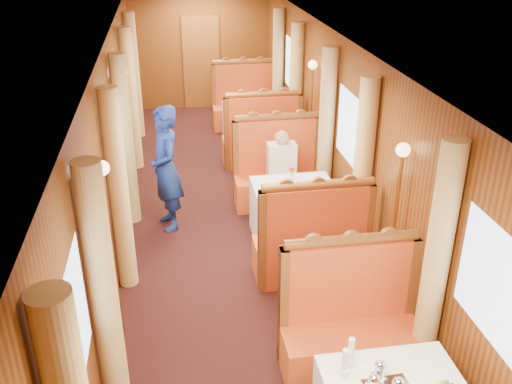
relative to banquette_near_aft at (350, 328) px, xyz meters
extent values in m
cube|color=brown|center=(-0.75, 8.46, 0.58)|extent=(0.80, 0.04, 2.00)
cube|color=#B52514|center=(0.00, -0.06, -0.20)|extent=(1.30, 0.55, 0.45)
cube|color=#B52514|center=(0.00, 0.15, 0.43)|extent=(1.30, 0.12, 0.80)
cylinder|color=brown|center=(0.00, 0.15, 0.87)|extent=(1.23, 0.10, 0.10)
cube|color=white|center=(0.00, 2.49, -0.05)|extent=(1.05, 0.72, 0.75)
cube|color=#B52514|center=(0.00, 1.54, -0.20)|extent=(1.30, 0.55, 0.45)
cube|color=#B52514|center=(0.00, 1.32, 0.43)|extent=(1.30, 0.12, 0.80)
cylinder|color=brown|center=(0.00, 1.32, 0.87)|extent=(1.23, 0.10, 0.10)
cube|color=#B52514|center=(0.00, 3.44, -0.20)|extent=(1.30, 0.55, 0.45)
cube|color=#B52514|center=(0.00, 3.65, 0.43)|extent=(1.30, 0.12, 0.80)
cylinder|color=brown|center=(0.00, 3.65, 0.87)|extent=(1.23, 0.10, 0.10)
cube|color=white|center=(0.00, 5.99, -0.05)|extent=(1.05, 0.72, 0.75)
cube|color=#B52514|center=(0.00, 5.04, -0.20)|extent=(1.30, 0.55, 0.45)
cube|color=#B52514|center=(0.00, 4.82, 0.43)|extent=(1.30, 0.12, 0.80)
cylinder|color=brown|center=(0.00, 4.82, 0.87)|extent=(1.23, 0.10, 0.10)
cube|color=#B52514|center=(0.00, 6.94, -0.20)|extent=(1.30, 0.55, 0.45)
cube|color=#B52514|center=(0.00, 7.15, 0.43)|extent=(1.30, 0.12, 0.80)
cylinder|color=brown|center=(0.00, 7.15, 0.87)|extent=(1.23, 0.10, 0.10)
cylinder|color=white|center=(-0.36, -0.93, 0.37)|extent=(0.08, 0.08, 0.08)
cylinder|color=white|center=(-0.36, -0.93, 0.50)|extent=(0.05, 0.05, 0.18)
cylinder|color=white|center=(-0.28, -0.81, 0.37)|extent=(0.08, 0.08, 0.08)
cylinder|color=white|center=(-0.28, -0.81, 0.50)|extent=(0.05, 0.05, 0.18)
cylinder|color=silver|center=(-0.03, 2.46, 0.40)|extent=(0.06, 0.06, 0.14)
cylinder|color=silver|center=(-0.03, 5.99, 0.40)|extent=(0.06, 0.06, 0.14)
cylinder|color=tan|center=(-2.13, -0.23, 0.75)|extent=(0.22, 0.22, 2.35)
cylinder|color=tan|center=(0.63, -0.23, 0.75)|extent=(0.22, 0.22, 2.35)
cylinder|color=tan|center=(-2.13, 1.71, 0.75)|extent=(0.22, 0.22, 2.35)
cylinder|color=tan|center=(-2.13, 3.27, 0.75)|extent=(0.22, 0.22, 2.35)
cylinder|color=tan|center=(0.63, 1.71, 0.75)|extent=(0.22, 0.22, 2.35)
cylinder|color=tan|center=(0.63, 3.27, 0.75)|extent=(0.22, 0.22, 2.35)
cylinder|color=tan|center=(-2.13, 5.21, 0.75)|extent=(0.22, 0.22, 2.35)
cylinder|color=tan|center=(-2.13, 6.77, 0.75)|extent=(0.22, 0.22, 2.35)
cylinder|color=tan|center=(0.63, 5.21, 0.75)|extent=(0.22, 0.22, 2.35)
cylinder|color=tan|center=(0.63, 6.77, 0.75)|extent=(0.22, 0.22, 2.35)
cylinder|color=#BF8C3F|center=(-2.15, 0.74, 0.50)|extent=(0.04, 0.04, 1.85)
sphere|color=#FFD18C|center=(-2.15, 0.74, 1.46)|extent=(0.14, 0.14, 0.14)
cylinder|color=#BF8C3F|center=(0.65, 0.74, 0.50)|extent=(0.04, 0.04, 1.85)
sphere|color=#FFD18C|center=(0.65, 0.74, 1.46)|extent=(0.14, 0.14, 0.14)
cylinder|color=#BF8C3F|center=(-2.15, 4.24, 0.50)|extent=(0.04, 0.04, 1.85)
sphere|color=#FFD18C|center=(-2.15, 4.24, 1.46)|extent=(0.14, 0.14, 0.14)
cylinder|color=#BF8C3F|center=(0.65, 4.24, 0.50)|extent=(0.04, 0.04, 1.85)
sphere|color=#FFD18C|center=(0.65, 4.24, 1.46)|extent=(0.14, 0.14, 0.14)
imported|color=navy|center=(-1.62, 3.01, 0.44)|extent=(0.55, 0.71, 1.72)
cube|color=beige|center=(0.00, 3.27, 0.33)|extent=(0.40, 0.24, 0.55)
sphere|color=tan|center=(0.00, 3.27, 0.69)|extent=(0.20, 0.20, 0.20)
cube|color=beige|center=(0.00, 3.10, 0.10)|extent=(0.36, 0.30, 0.14)
camera|label=1|loc=(-1.53, -4.04, 3.46)|focal=40.00mm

